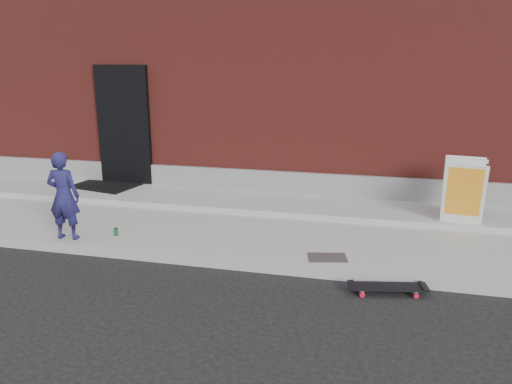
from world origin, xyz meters
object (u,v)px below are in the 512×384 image
(child, at_px, (64,196))
(pizza_sign, at_px, (463,191))
(skateboard, at_px, (388,287))
(soda_can, at_px, (116,232))

(child, height_order, pizza_sign, child)
(child, distance_m, skateboard, 4.55)
(pizza_sign, xyz_separation_m, soda_can, (-4.94, -1.52, -0.53))
(skateboard, height_order, pizza_sign, pizza_sign)
(child, xyz_separation_m, soda_can, (0.63, 0.26, -0.58))
(soda_can, bearing_deg, pizza_sign, 17.07)
(child, height_order, skateboard, child)
(child, relative_size, skateboard, 1.38)
(skateboard, distance_m, pizza_sign, 2.54)
(skateboard, relative_size, pizza_sign, 0.94)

